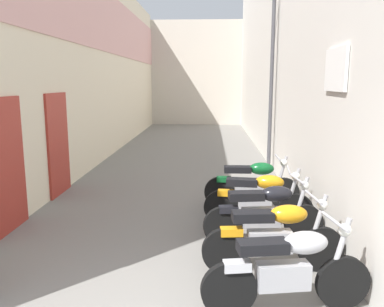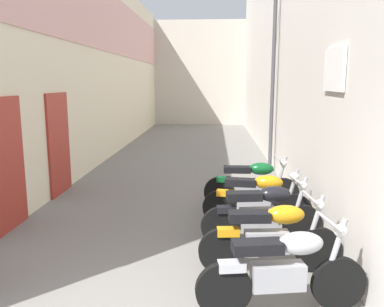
{
  "view_description": "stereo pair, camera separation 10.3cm",
  "coord_description": "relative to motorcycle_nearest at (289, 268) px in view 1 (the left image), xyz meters",
  "views": [
    {
      "loc": [
        0.75,
        -2.69,
        2.44
      ],
      "look_at": [
        0.39,
        5.53,
        0.93
      ],
      "focal_mm": 36.91,
      "sensor_mm": 36.0,
      "label": 1
    },
    {
      "loc": [
        0.86,
        -2.69,
        2.44
      ],
      "look_at": [
        0.39,
        5.53,
        0.93
      ],
      "focal_mm": 36.91,
      "sensor_mm": 36.0,
      "label": 2
    }
  ],
  "objects": [
    {
      "name": "motorcycle_nearest",
      "position": [
        0.0,
        0.0,
        0.0
      ],
      "size": [
        1.84,
        0.58,
        1.04
      ],
      "color": "black",
      "rests_on": "ground"
    },
    {
      "name": "building_left",
      "position": [
        -4.33,
        8.67,
        2.52
      ],
      "size": [
        0.45,
        19.87,
        6.0
      ],
      "color": "beige",
      "rests_on": "ground"
    },
    {
      "name": "street_lamp",
      "position": [
        0.7,
        6.79,
        2.26
      ],
      "size": [
        0.79,
        0.18,
        4.73
      ],
      "color": "#47474C",
      "rests_on": "ground"
    },
    {
      "name": "motorcycle_second",
      "position": [
        0.0,
        0.91,
        0.0
      ],
      "size": [
        1.85,
        0.58,
        1.04
      ],
      "color": "black",
      "rests_on": "ground"
    },
    {
      "name": "motorcycle_fifth",
      "position": [
        0.0,
        3.59,
        0.0
      ],
      "size": [
        1.85,
        0.58,
        1.04
      ],
      "color": "black",
      "rests_on": "ground"
    },
    {
      "name": "motorcycle_fourth",
      "position": [
        0.0,
        2.57,
        0.0
      ],
      "size": [
        1.85,
        0.58,
        1.04
      ],
      "color": "black",
      "rests_on": "ground"
    },
    {
      "name": "building_far_end",
      "position": [
        -1.6,
        19.66,
        2.4
      ],
      "size": [
        8.08,
        2.0,
        5.79
      ],
      "primitive_type": "cube",
      "color": "beige",
      "rests_on": "ground"
    },
    {
      "name": "motorcycle_third",
      "position": [
        0.0,
        1.82,
        0.0
      ],
      "size": [
        1.85,
        0.58,
        1.04
      ],
      "color": "black",
      "rests_on": "ground"
    },
    {
      "name": "building_right",
      "position": [
        1.14,
        8.72,
        3.13
      ],
      "size": [
        0.45,
        19.87,
        7.27
      ],
      "color": "beige",
      "rests_on": "ground"
    },
    {
      "name": "ground_plane",
      "position": [
        -1.6,
        6.72,
        -0.5
      ],
      "size": [
        35.87,
        35.87,
        0.0
      ],
      "primitive_type": "plane",
      "color": "slate"
    }
  ]
}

